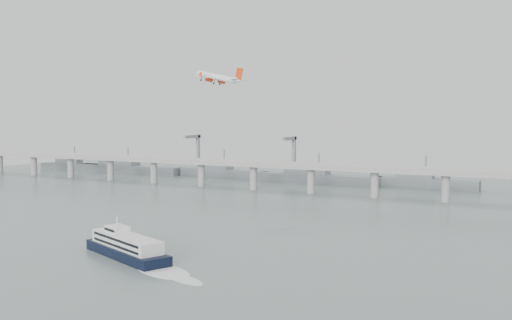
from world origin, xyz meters
The scene contains 5 objects.
ground centered at (0.00, 0.00, 0.00)m, with size 900.00×900.00×0.00m, color slate.
bridge centered at (-1.15, 200.00, 17.65)m, with size 800.00×22.00×23.90m.
distant_fleet centered at (-155.36, 265.08, 6.22)m, with size 453.00×60.90×40.00m.
ferry centered at (-16.43, -29.00, 4.41)m, with size 81.92×40.14×16.27m.
airliner centered at (-43.63, 87.77, 82.27)m, with size 38.72×35.36×10.57m.
Camera 1 is at (147.78, -220.92, 58.98)m, focal length 42.00 mm.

